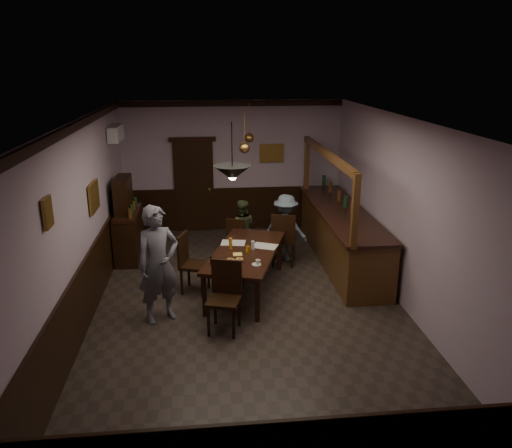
{
  "coord_description": "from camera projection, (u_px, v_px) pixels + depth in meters",
  "views": [
    {
      "loc": [
        -0.63,
        -7.33,
        3.82
      ],
      "look_at": [
        0.21,
        0.77,
        1.15
      ],
      "focal_mm": 35.0,
      "sensor_mm": 36.0,
      "label": 1
    }
  ],
  "objects": [
    {
      "name": "chair_side",
      "position": [
        190.0,
        260.0,
        8.54
      ],
      "size": [
        0.57,
        0.57,
        1.04
      ],
      "rotation": [
        0.0,
        0.0,
        1.25
      ],
      "color": "black",
      "rests_on": "ground"
    },
    {
      "name": "newspaper_left",
      "position": [
        233.0,
        243.0,
        8.82
      ],
      "size": [
        0.47,
        0.37,
        0.01
      ],
      "primitive_type": "cube",
      "rotation": [
        0.0,
        0.0,
        -0.17
      ],
      "color": "silver",
      "rests_on": "dining_table"
    },
    {
      "name": "picture_left_small",
      "position": [
        48.0,
        213.0,
        5.75
      ],
      "size": [
        0.04,
        0.28,
        0.36
      ],
      "color": "olive",
      "rests_on": "ground"
    },
    {
      "name": "pastry_plate",
      "position": [
        234.0,
        262.0,
        7.96
      ],
      "size": [
        0.22,
        0.22,
        0.01
      ],
      "primitive_type": "cylinder",
      "color": "white",
      "rests_on": "dining_table"
    },
    {
      "name": "napkin",
      "position": [
        238.0,
        254.0,
        8.31
      ],
      "size": [
        0.19,
        0.19,
        0.0
      ],
      "primitive_type": "cube",
      "rotation": [
        0.0,
        0.0,
        -0.31
      ],
      "color": "#FEE15D",
      "rests_on": "dining_table"
    },
    {
      "name": "ac_unit",
      "position": [
        116.0,
        133.0,
        9.92
      ],
      "size": [
        0.2,
        0.85,
        0.3
      ],
      "color": "white",
      "rests_on": "ground"
    },
    {
      "name": "pastry_ring_b",
      "position": [
        239.0,
        260.0,
        8.0
      ],
      "size": [
        0.13,
        0.13,
        0.04
      ],
      "primitive_type": "torus",
      "color": "#C68C47",
      "rests_on": "pastry_plate"
    },
    {
      "name": "coffee_cup",
      "position": [
        258.0,
        262.0,
        7.86
      ],
      "size": [
        0.1,
        0.1,
        0.07
      ],
      "primitive_type": "imported",
      "rotation": [
        0.0,
        0.0,
        -0.31
      ],
      "color": "white",
      "rests_on": "saucer"
    },
    {
      "name": "chair_near",
      "position": [
        225.0,
        293.0,
        7.31
      ],
      "size": [
        0.57,
        0.57,
        1.05
      ],
      "rotation": [
        0.0,
        0.0,
        -0.29
      ],
      "color": "black",
      "rests_on": "ground"
    },
    {
      "name": "beer_glass",
      "position": [
        230.0,
        244.0,
        8.51
      ],
      "size": [
        0.06,
        0.06,
        0.2
      ],
      "primitive_type": "cylinder",
      "color": "#BF721E",
      "rests_on": "dining_table"
    },
    {
      "name": "water_glass",
      "position": [
        253.0,
        245.0,
        8.5
      ],
      "size": [
        0.06,
        0.06,
        0.15
      ],
      "primitive_type": "cylinder",
      "color": "silver",
      "rests_on": "dining_table"
    },
    {
      "name": "pendant_brass_far",
      "position": [
        249.0,
        138.0,
        10.34
      ],
      "size": [
        0.2,
        0.2,
        0.81
      ],
      "color": "#BF8C3F",
      "rests_on": "ground"
    },
    {
      "name": "bar_counter",
      "position": [
        341.0,
        234.0,
        9.82
      ],
      "size": [
        0.92,
        3.98,
        2.23
      ],
      "color": "#482A13",
      "rests_on": "ground"
    },
    {
      "name": "pendant_brass_mid",
      "position": [
        245.0,
        148.0,
        9.15
      ],
      "size": [
        0.2,
        0.2,
        0.81
      ],
      "color": "#BF8C3F",
      "rests_on": "ground"
    },
    {
      "name": "person_seated_left",
      "position": [
        241.0,
        229.0,
        10.06
      ],
      "size": [
        0.63,
        0.52,
        1.2
      ],
      "primitive_type": "imported",
      "rotation": [
        0.0,
        0.0,
        3.01
      ],
      "color": "#3F4A2C",
      "rests_on": "ground"
    },
    {
      "name": "picture_left_large",
      "position": [
        94.0,
        197.0,
        8.16
      ],
      "size": [
        0.04,
        0.62,
        0.48
      ],
      "color": "olive",
      "rests_on": "ground"
    },
    {
      "name": "pastry_ring_a",
      "position": [
        230.0,
        260.0,
        7.97
      ],
      "size": [
        0.13,
        0.13,
        0.04
      ],
      "primitive_type": "torus",
      "color": "#C68C47",
      "rests_on": "pastry_plate"
    },
    {
      "name": "picture_back",
      "position": [
        272.0,
        153.0,
        11.45
      ],
      "size": [
        0.55,
        0.04,
        0.42
      ],
      "color": "olive",
      "rests_on": "ground"
    },
    {
      "name": "chair_far_right",
      "position": [
        284.0,
        237.0,
        9.62
      ],
      "size": [
        0.56,
        0.56,
        1.06
      ],
      "rotation": [
        0.0,
        0.0,
        2.9
      ],
      "color": "black",
      "rests_on": "ground"
    },
    {
      "name": "newspaper_right",
      "position": [
        265.0,
        246.0,
        8.66
      ],
      "size": [
        0.51,
        0.44,
        0.01
      ],
      "primitive_type": "cube",
      "rotation": [
        0.0,
        0.0,
        -0.42
      ],
      "color": "silver",
      "rests_on": "dining_table"
    },
    {
      "name": "chair_far_left",
      "position": [
        238.0,
        238.0,
        9.84
      ],
      "size": [
        0.52,
        0.52,
        0.91
      ],
      "rotation": [
        0.0,
        0.0,
        2.69
      ],
      "color": "black",
      "rests_on": "ground"
    },
    {
      "name": "soda_can",
      "position": [
        248.0,
        250.0,
        8.35
      ],
      "size": [
        0.07,
        0.07,
        0.12
      ],
      "primitive_type": "cylinder",
      "color": "gold",
      "rests_on": "dining_table"
    },
    {
      "name": "door_back",
      "position": [
        194.0,
        187.0,
        11.49
      ],
      "size": [
        0.9,
        0.06,
        2.1
      ],
      "primitive_type": "cube",
      "color": "black",
      "rests_on": "ground"
    },
    {
      "name": "dining_table",
      "position": [
        246.0,
        254.0,
        8.5
      ],
      "size": [
        1.63,
        2.4,
        0.75
      ],
      "rotation": [
        0.0,
        0.0,
        -0.31
      ],
      "color": "black",
      "rests_on": "ground"
    },
    {
      "name": "person_standing",
      "position": [
        158.0,
        264.0,
        7.48
      ],
      "size": [
        0.79,
        0.7,
        1.83
      ],
      "primitive_type": "imported",
      "rotation": [
        0.0,
        0.0,
        0.5
      ],
      "color": "slate",
      "rests_on": "ground"
    },
    {
      "name": "pendant_iron",
      "position": [
        232.0,
        173.0,
        7.27
      ],
      "size": [
        0.56,
        0.56,
        0.85
      ],
      "color": "black",
      "rests_on": "ground"
    },
    {
      "name": "pepper_mill",
      "position": [
        211.0,
        260.0,
        7.88
      ],
      "size": [
        0.04,
        0.04,
        0.14
      ],
      "primitive_type": "cylinder",
      "color": "black",
      "rests_on": "dining_table"
    },
    {
      "name": "saucer",
      "position": [
        257.0,
        264.0,
        7.88
      ],
      "size": [
        0.15,
        0.15,
        0.01
      ],
      "primitive_type": "cylinder",
      "color": "white",
      "rests_on": "dining_table"
    },
    {
      "name": "person_seated_right",
      "position": [
        286.0,
        228.0,
        9.86
      ],
      "size": [
        1.01,
        0.88,
        1.35
      ],
      "primitive_type": "imported",
      "rotation": [
        0.0,
        0.0,
        2.6
      ],
      "color": "slate",
      "rests_on": "ground"
    },
    {
      "name": "sideboard",
      "position": [
        128.0,
        226.0,
        9.97
      ],
      "size": [
        0.45,
        1.26,
        1.67
      ],
      "color": "black",
      "rests_on": "ground"
    },
    {
      "name": "room",
      "position": [
        248.0,
        218.0,
        7.71
      ],
      "size": [
        5.01,
        8.01,
        3.01
      ],
      "color": "#2D2621",
      "rests_on": "ground"
    }
  ]
}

